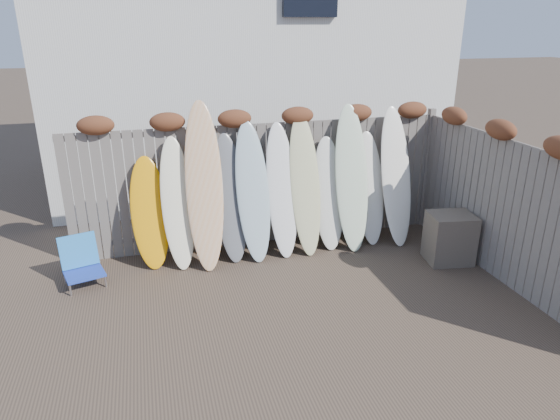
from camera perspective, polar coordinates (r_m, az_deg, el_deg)
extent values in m
plane|color=#493A2D|center=(6.42, 2.87, -12.09)|extent=(80.00, 80.00, 0.00)
cube|color=slate|center=(8.10, -2.23, 2.90)|extent=(6.00, 0.10, 2.00)
cube|color=slate|center=(9.20, 16.34, 4.59)|extent=(0.10, 0.10, 2.10)
ellipsoid|color=brown|center=(7.63, -20.34, 9.06)|extent=(0.52, 0.28, 0.28)
ellipsoid|color=brown|center=(7.61, -12.75, 9.80)|extent=(0.52, 0.28, 0.28)
ellipsoid|color=brown|center=(7.72, -5.22, 10.36)|extent=(0.52, 0.28, 0.28)
ellipsoid|color=brown|center=(7.95, 2.02, 10.74)|extent=(0.52, 0.28, 0.28)
ellipsoid|color=brown|center=(8.30, 8.75, 10.94)|extent=(0.52, 0.28, 0.28)
ellipsoid|color=brown|center=(8.74, 14.88, 10.99)|extent=(0.52, 0.28, 0.28)
cube|color=slate|center=(7.53, 24.79, -0.48)|extent=(0.10, 4.40, 2.00)
ellipsoid|color=brown|center=(7.51, 23.92, 8.41)|extent=(0.28, 0.56, 0.28)
ellipsoid|color=brown|center=(8.38, 19.28, 10.13)|extent=(0.28, 0.56, 0.28)
cube|color=silver|center=(11.84, -4.63, 18.36)|extent=(8.00, 5.00, 6.00)
cube|color=#2442B6|center=(7.52, -21.45, -6.77)|extent=(0.61, 0.57, 0.03)
cube|color=#297DCF|center=(7.63, -22.05, -4.33)|extent=(0.53, 0.29, 0.47)
cylinder|color=silver|center=(7.37, -22.84, -8.40)|extent=(0.03, 0.03, 0.19)
cylinder|color=silver|center=(7.70, -23.33, -7.16)|extent=(0.03, 0.03, 0.19)
cylinder|color=silver|center=(7.42, -19.31, -7.66)|extent=(0.03, 0.03, 0.19)
cylinder|color=#B7B6BE|center=(7.76, -19.96, -6.47)|extent=(0.03, 0.03, 0.19)
cube|color=brown|center=(8.06, 18.81, -3.04)|extent=(0.73, 0.64, 0.76)
cube|color=#493F2C|center=(8.50, 20.31, 1.33)|extent=(0.15, 1.12, 1.68)
ellipsoid|color=#F89F09|center=(7.65, -14.66, -0.33)|extent=(0.57, 0.61, 1.64)
ellipsoid|color=white|center=(7.53, -11.66, 0.73)|extent=(0.49, 0.70, 1.92)
ellipsoid|color=#E7B176|center=(7.42, -8.66, 2.70)|extent=(0.61, 0.89, 2.42)
ellipsoid|color=slate|center=(7.63, -5.71, 1.34)|extent=(0.52, 0.70, 1.91)
ellipsoid|color=#A1BAC3|center=(7.61, -3.12, 2.05)|extent=(0.54, 0.76, 2.09)
ellipsoid|color=white|center=(7.75, 0.20, 2.25)|extent=(0.48, 0.73, 2.04)
ellipsoid|color=beige|center=(7.83, 2.89, 2.86)|extent=(0.48, 0.76, 2.16)
ellipsoid|color=white|center=(8.06, 5.58, 1.88)|extent=(0.55, 0.67, 1.77)
ellipsoid|color=silver|center=(8.05, 8.19, 3.62)|extent=(0.60, 0.84, 2.27)
ellipsoid|color=white|center=(8.35, 10.22, 2.46)|extent=(0.49, 0.66, 1.81)
ellipsoid|color=white|center=(8.38, 13.11, 3.73)|extent=(0.52, 0.78, 2.21)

